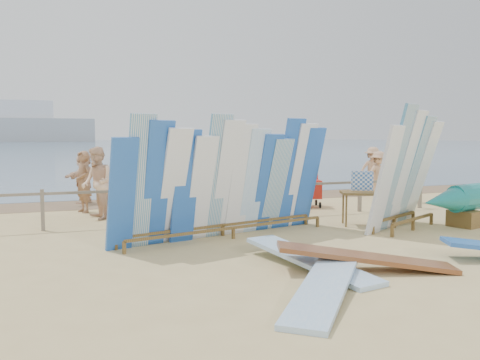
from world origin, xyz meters
name	(u,v)px	position (x,y,z in m)	size (l,w,h in m)	color
ground	(268,245)	(0.00, 0.00, 0.00)	(160.00, 160.00, 0.00)	tan
ocean	(68,144)	(0.00, 128.00, 0.00)	(320.00, 240.00, 0.02)	slate
wet_sand_strip	(179,200)	(0.00, 7.20, 0.00)	(40.00, 2.60, 0.01)	#7E6347
distant_ship	(26,126)	(-12.00, 180.00, 5.31)	(45.00, 8.00, 14.00)	#999EA3
fence	(219,194)	(0.00, 3.00, 0.63)	(12.08, 0.08, 0.90)	#7A6D5C
main_surfboard_rack	(228,183)	(-0.48, 0.93, 1.10)	(4.87, 1.78, 2.47)	brown
side_surfboard_rack	(405,174)	(3.42, 0.42, 1.22)	(2.39, 1.67, 2.70)	brown
vendor_table	(362,207)	(2.84, 1.17, 0.41)	(1.12, 0.98, 1.24)	brown
flat_board_c	(366,271)	(0.65, -2.24, 0.00)	(0.56, 2.70, 0.07)	brown
flat_board_b	(324,296)	(-0.56, -3.08, 0.00)	(0.56, 2.70, 0.07)	#91BEE9
flat_board_a	(309,268)	(-0.07, -1.76, 0.00)	(0.56, 2.70, 0.07)	#91BEE9
beach_chair_left	(208,203)	(0.07, 4.19, 0.26)	(0.70, 0.71, 0.90)	#B21E13
beach_chair_right	(289,203)	(2.19, 3.62, 0.24)	(0.69, 0.70, 0.82)	#B21E13
stroller	(312,193)	(3.26, 4.30, 0.41)	(0.71, 0.85, 1.01)	#B21E13
beachgoer_extra_0	(379,175)	(6.31, 5.39, 0.77)	(0.99, 0.41, 1.54)	tan
beachgoer_5	(222,175)	(1.27, 6.55, 0.82)	(1.53, 0.49, 1.65)	beige
beachgoer_7	(238,171)	(1.77, 6.47, 0.92)	(0.67, 0.37, 1.84)	#8C6042
beachgoer_1	(83,182)	(-3.01, 5.43, 0.82)	(0.60, 0.33, 1.65)	#8C6042
beachgoer_3	(149,176)	(-1.03, 6.75, 0.83)	(1.07, 0.44, 1.65)	tan
beachgoer_9	(373,170)	(7.13, 6.91, 0.82)	(1.06, 0.44, 1.65)	tan
beachgoer_8	(281,175)	(2.46, 4.75, 0.91)	(0.89, 0.43, 1.83)	beige
beachgoer_2	(97,183)	(-2.76, 4.16, 0.89)	(0.87, 0.42, 1.79)	beige
beachgoer_10	(418,176)	(6.66, 3.92, 0.82)	(0.97, 0.42, 1.65)	#8C6042
beachgoer_11	(84,177)	(-2.90, 7.39, 0.79)	(1.47, 0.48, 1.58)	beige
beachgoer_6	(259,175)	(1.67, 4.48, 0.94)	(0.92, 0.44, 1.87)	tan
beachgoer_4	(228,177)	(1.11, 5.56, 0.81)	(0.95, 0.41, 1.63)	#8C6042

